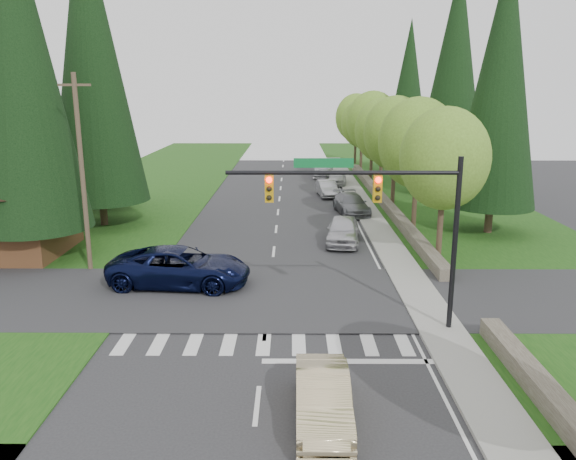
{
  "coord_description": "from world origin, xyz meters",
  "views": [
    {
      "loc": [
        1.0,
        -15.97,
        9.11
      ],
      "look_at": [
        0.87,
        9.45,
        2.8
      ],
      "focal_mm": 35.0,
      "sensor_mm": 36.0,
      "label": 1
    }
  ],
  "objects_px": {
    "suv_navy": "(180,267)",
    "parked_car_e": "(323,170)",
    "sedan_champagne": "(323,398)",
    "parked_car_d": "(337,177)",
    "parked_car_c": "(327,188)",
    "parked_car_a": "(343,230)",
    "parked_car_b": "(351,204)"
  },
  "relations": [
    {
      "from": "suv_navy",
      "to": "parked_car_a",
      "type": "bearing_deg",
      "value": -42.57
    },
    {
      "from": "suv_navy",
      "to": "parked_car_c",
      "type": "relative_size",
      "value": 1.57
    },
    {
      "from": "sedan_champagne",
      "to": "parked_car_b",
      "type": "height_order",
      "value": "parked_car_b"
    },
    {
      "from": "parked_car_b",
      "to": "parked_car_c",
      "type": "xyz_separation_m",
      "value": [
        -1.4,
        7.31,
        -0.05
      ]
    },
    {
      "from": "sedan_champagne",
      "to": "parked_car_a",
      "type": "xyz_separation_m",
      "value": [
        2.29,
        19.15,
        0.11
      ]
    },
    {
      "from": "parked_car_b",
      "to": "parked_car_d",
      "type": "xyz_separation_m",
      "value": [
        0.0,
        13.66,
        -0.01
      ]
    },
    {
      "from": "parked_car_c",
      "to": "parked_car_d",
      "type": "xyz_separation_m",
      "value": [
        1.4,
        6.35,
        0.05
      ]
    },
    {
      "from": "suv_navy",
      "to": "parked_car_e",
      "type": "relative_size",
      "value": 1.31
    },
    {
      "from": "parked_car_e",
      "to": "parked_car_c",
      "type": "bearing_deg",
      "value": -85.9
    },
    {
      "from": "suv_navy",
      "to": "parked_car_b",
      "type": "relative_size",
      "value": 1.29
    },
    {
      "from": "suv_navy",
      "to": "parked_car_c",
      "type": "xyz_separation_m",
      "value": [
        8.51,
        23.65,
        -0.23
      ]
    },
    {
      "from": "sedan_champagne",
      "to": "parked_car_c",
      "type": "relative_size",
      "value": 1.02
    },
    {
      "from": "parked_car_b",
      "to": "parked_car_e",
      "type": "distance_m",
      "value": 19.01
    },
    {
      "from": "parked_car_b",
      "to": "parked_car_d",
      "type": "relative_size",
      "value": 1.18
    },
    {
      "from": "parked_car_c",
      "to": "parked_car_e",
      "type": "distance_m",
      "value": 11.67
    },
    {
      "from": "suv_navy",
      "to": "parked_car_b",
      "type": "distance_m",
      "value": 19.11
    },
    {
      "from": "sedan_champagne",
      "to": "suv_navy",
      "type": "distance_m",
      "value": 12.98
    },
    {
      "from": "suv_navy",
      "to": "parked_car_b",
      "type": "bearing_deg",
      "value": -26.14
    },
    {
      "from": "sedan_champagne",
      "to": "parked_car_b",
      "type": "relative_size",
      "value": 0.84
    },
    {
      "from": "sedan_champagne",
      "to": "parked_car_e",
      "type": "distance_m",
      "value": 46.78
    },
    {
      "from": "parked_car_a",
      "to": "parked_car_b",
      "type": "relative_size",
      "value": 0.93
    },
    {
      "from": "parked_car_a",
      "to": "parked_car_d",
      "type": "xyz_separation_m",
      "value": [
        1.4,
        22.25,
        -0.08
      ]
    },
    {
      "from": "parked_car_b",
      "to": "parked_car_e",
      "type": "relative_size",
      "value": 1.01
    },
    {
      "from": "sedan_champagne",
      "to": "parked_car_d",
      "type": "relative_size",
      "value": 0.99
    },
    {
      "from": "parked_car_b",
      "to": "suv_navy",
      "type": "bearing_deg",
      "value": -128.95
    },
    {
      "from": "parked_car_a",
      "to": "parked_car_d",
      "type": "bearing_deg",
      "value": 93.46
    },
    {
      "from": "parked_car_a",
      "to": "parked_car_e",
      "type": "height_order",
      "value": "parked_car_a"
    },
    {
      "from": "parked_car_a",
      "to": "parked_car_d",
      "type": "distance_m",
      "value": 22.29
    },
    {
      "from": "parked_car_a",
      "to": "sedan_champagne",
      "type": "bearing_deg",
      "value": -89.76
    },
    {
      "from": "suv_navy",
      "to": "parked_car_b",
      "type": "height_order",
      "value": "suv_navy"
    },
    {
      "from": "suv_navy",
      "to": "parked_car_d",
      "type": "xyz_separation_m",
      "value": [
        9.91,
        30.0,
        -0.18
      ]
    },
    {
      "from": "parked_car_c",
      "to": "parked_car_d",
      "type": "bearing_deg",
      "value": 71.16
    }
  ]
}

